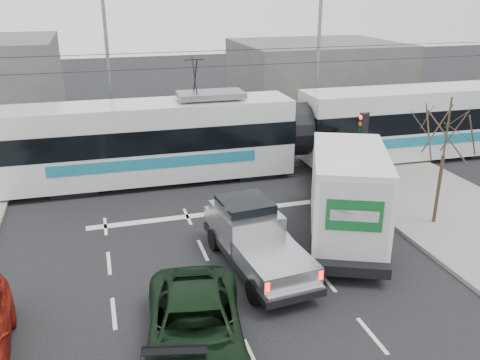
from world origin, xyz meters
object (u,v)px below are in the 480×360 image
object	(u,v)px
green_car	(195,328)
street_lamp_near	(315,59)
bare_tree	(447,133)
traffic_signal	(364,135)
street_lamp_far	(105,62)
silver_pickup	(253,236)
box_truck	(346,194)
tram	(295,130)
navy_pickup	(339,169)

from	to	relation	value
green_car	street_lamp_near	bearing A→B (deg)	67.16
bare_tree	traffic_signal	world-z (taller)	bare_tree
street_lamp_near	street_lamp_far	bearing A→B (deg)	170.13
street_lamp_near	silver_pickup	distance (m)	15.08
street_lamp_far	green_car	size ratio (longest dim) A/B	1.67
box_truck	street_lamp_far	bearing A→B (deg)	143.48
bare_tree	street_lamp_far	distance (m)	17.97
street_lamp_near	tram	size ratio (longest dim) A/B	0.32
street_lamp_far	box_truck	distance (m)	15.96
bare_tree	street_lamp_near	xyz separation A→B (m)	(-0.29, 11.50, 1.32)
green_car	bare_tree	bearing A→B (deg)	33.95
tram	silver_pickup	xyz separation A→B (m)	(-5.01, -8.82, -1.02)
traffic_signal	street_lamp_near	bearing A→B (deg)	83.59
navy_pickup	green_car	bearing A→B (deg)	-108.21
street_lamp_far	green_car	world-z (taller)	street_lamp_far
tram	navy_pickup	world-z (taller)	tram
street_lamp_far	tram	bearing A→B (deg)	-31.90
traffic_signal	navy_pickup	xyz separation A→B (m)	(-0.83, 0.48, -1.68)
street_lamp_near	tram	xyz separation A→B (m)	(-2.54, -3.58, -3.07)
silver_pickup	box_truck	size ratio (longest dim) A/B	0.77
tram	green_car	distance (m)	15.01
street_lamp_near	silver_pickup	xyz separation A→B (m)	(-7.55, -12.39, -4.08)
tram	silver_pickup	world-z (taller)	tram
navy_pickup	traffic_signal	bearing A→B (deg)	-5.13
bare_tree	navy_pickup	distance (m)	5.60
traffic_signal	bare_tree	bearing A→B (deg)	-74.24
silver_pickup	street_lamp_far	bearing A→B (deg)	99.68
street_lamp_near	green_car	xyz separation A→B (m)	(-10.35, -16.33, -4.36)
traffic_signal	silver_pickup	xyz separation A→B (m)	(-6.71, -4.89, -1.71)
bare_tree	street_lamp_near	world-z (taller)	street_lamp_near
street_lamp_near	tram	distance (m)	5.35
box_truck	navy_pickup	xyz separation A→B (m)	(2.03, 4.50, -0.72)
bare_tree	tram	world-z (taller)	tram
silver_pickup	navy_pickup	bearing A→B (deg)	36.78
traffic_signal	street_lamp_far	bearing A→B (deg)	138.28
bare_tree	traffic_signal	distance (m)	4.28
street_lamp_far	silver_pickup	world-z (taller)	street_lamp_far
box_truck	green_car	size ratio (longest dim) A/B	1.40
street_lamp_near	box_truck	size ratio (longest dim) A/B	1.19
tram	traffic_signal	bearing A→B (deg)	-65.47
bare_tree	box_truck	size ratio (longest dim) A/B	0.66
bare_tree	street_lamp_far	bearing A→B (deg)	131.12
silver_pickup	navy_pickup	xyz separation A→B (m)	(5.88, 5.37, 0.03)
box_truck	green_car	world-z (taller)	box_truck
navy_pickup	green_car	size ratio (longest dim) A/B	1.00
traffic_signal	box_truck	size ratio (longest dim) A/B	0.48
bare_tree	silver_pickup	world-z (taller)	bare_tree
street_lamp_far	box_truck	world-z (taller)	street_lamp_far
street_lamp_near	navy_pickup	world-z (taller)	street_lamp_near
box_truck	green_car	distance (m)	8.27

